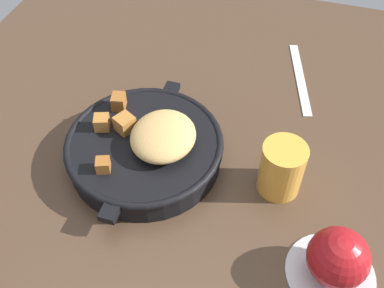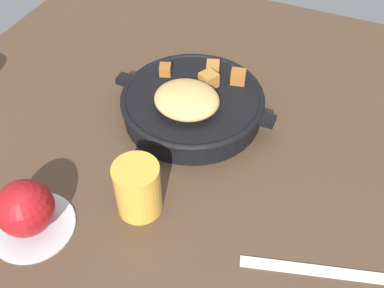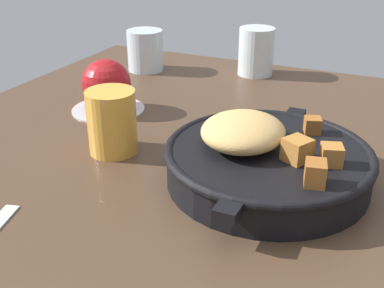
% 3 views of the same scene
% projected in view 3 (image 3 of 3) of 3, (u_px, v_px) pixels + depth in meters
% --- Properties ---
extents(ground_plane, '(1.05, 0.98, 0.02)m').
position_uv_depth(ground_plane, '(221.00, 197.00, 0.57)').
color(ground_plane, '#473323').
extents(cast_iron_skillet, '(0.29, 0.25, 0.08)m').
position_uv_depth(cast_iron_skillet, '(265.00, 159.00, 0.57)').
color(cast_iron_skillet, black).
rests_on(cast_iron_skillet, ground_plane).
extents(saucer_plate, '(0.12, 0.12, 0.01)m').
position_uv_depth(saucer_plate, '(108.00, 109.00, 0.79)').
color(saucer_plate, '#B7BABF').
rests_on(saucer_plate, ground_plane).
extents(red_apple, '(0.08, 0.08, 0.08)m').
position_uv_depth(red_apple, '(106.00, 84.00, 0.77)').
color(red_apple, maroon).
rests_on(red_apple, saucer_plate).
extents(water_glass_tall, '(0.07, 0.07, 0.09)m').
position_uv_depth(water_glass_tall, '(256.00, 51.00, 0.95)').
color(water_glass_tall, silver).
rests_on(water_glass_tall, ground_plane).
extents(juice_glass_amber, '(0.07, 0.07, 0.09)m').
position_uv_depth(juice_glass_amber, '(112.00, 122.00, 0.64)').
color(juice_glass_amber, gold).
rests_on(juice_glass_amber, ground_plane).
extents(water_glass_short, '(0.07, 0.07, 0.08)m').
position_uv_depth(water_glass_short, '(145.00, 50.00, 0.98)').
color(water_glass_short, silver).
rests_on(water_glass_short, ground_plane).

